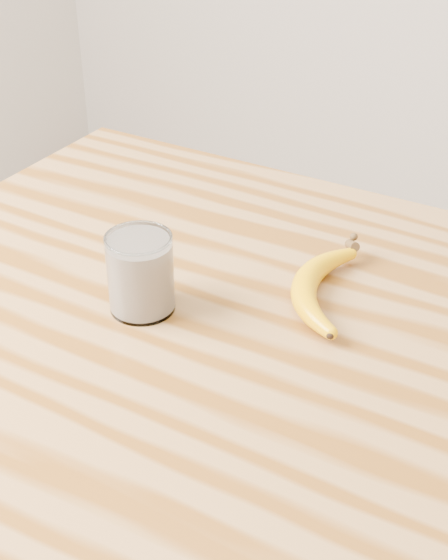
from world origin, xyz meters
The scene contains 3 objects.
table centered at (0.00, 0.00, 0.77)m, with size 1.20×0.80×0.90m.
smoothie_glass centered at (-0.23, -0.01, 0.95)m, with size 0.07×0.07×0.09m.
banana centered at (-0.08, 0.10, 0.92)m, with size 0.09×0.25×0.03m, color #E4A100, non-canonical shape.
Camera 1 is at (0.22, -0.60, 1.42)m, focal length 50.00 mm.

